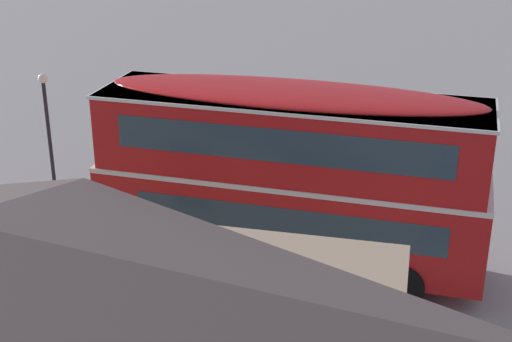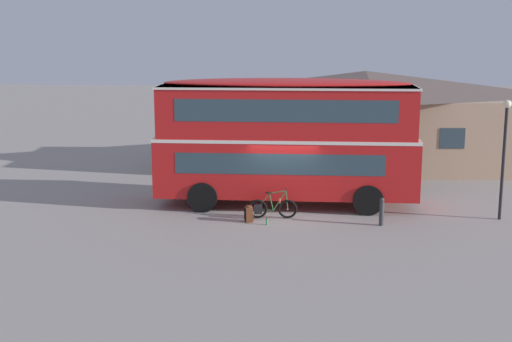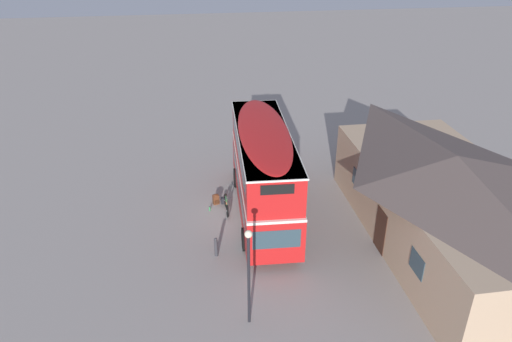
% 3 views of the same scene
% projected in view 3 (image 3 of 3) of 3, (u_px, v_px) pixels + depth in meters
% --- Properties ---
extents(ground_plane, '(120.00, 120.00, 0.00)m').
position_uv_depth(ground_plane, '(243.00, 213.00, 25.28)').
color(ground_plane, gray).
extents(double_decker_bus, '(9.75, 2.93, 4.79)m').
position_uv_depth(double_decker_bus, '(263.00, 168.00, 24.07)').
color(double_decker_bus, black).
rests_on(double_decker_bus, ground).
extents(touring_bicycle, '(1.74, 0.48, 1.06)m').
position_uv_depth(touring_bicycle, '(226.00, 204.00, 25.36)').
color(touring_bicycle, black).
rests_on(touring_bicycle, ground).
extents(backpack_on_ground, '(0.35, 0.37, 0.59)m').
position_uv_depth(backpack_on_ground, '(216.00, 199.00, 25.99)').
color(backpack_on_ground, '#592D19').
rests_on(backpack_on_ground, ground).
extents(water_bottle_green_metal, '(0.07, 0.07, 0.24)m').
position_uv_depth(water_bottle_green_metal, '(210.00, 209.00, 25.48)').
color(water_bottle_green_metal, green).
rests_on(water_bottle_green_metal, ground).
extents(pub_building, '(14.33, 6.70, 4.62)m').
position_uv_depth(pub_building, '(448.00, 201.00, 21.87)').
color(pub_building, tan).
rests_on(pub_building, ground).
extents(street_lamp, '(0.28, 0.28, 4.20)m').
position_uv_depth(street_lamp, '(249.00, 267.00, 17.30)').
color(street_lamp, black).
rests_on(street_lamp, ground).
extents(kerb_bollard, '(0.16, 0.16, 0.97)m').
position_uv_depth(kerb_bollard, '(216.00, 247.00, 21.90)').
color(kerb_bollard, '#333338').
rests_on(kerb_bollard, ground).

